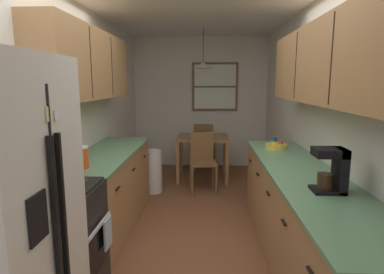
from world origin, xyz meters
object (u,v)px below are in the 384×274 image
at_px(dining_table, 203,144).
at_px(fruit_bowl, 276,146).
at_px(stove_range, 55,245).
at_px(coffee_maker, 333,169).
at_px(dining_chair_far, 204,144).
at_px(storage_canister, 82,157).
at_px(trash_bin, 152,171).
at_px(table_serving_bowl, 196,134).
at_px(dining_chair_near, 203,159).
at_px(mug_by_coffeemaker, 274,141).
at_px(microwave_over_range, 27,89).

distance_m(dining_table, fruit_bowl, 1.94).
relative_size(stove_range, coffee_maker, 3.44).
distance_m(dining_chair_far, storage_canister, 3.46).
distance_m(trash_bin, fruit_bowl, 2.01).
height_order(storage_canister, fruit_bowl, storage_canister).
distance_m(stove_range, table_serving_bowl, 3.48).
distance_m(dining_table, table_serving_bowl, 0.20).
distance_m(dining_chair_near, fruit_bowl, 1.48).
bearing_deg(mug_by_coffeemaker, coffee_maker, -88.33).
relative_size(storage_canister, table_serving_bowl, 1.24).
relative_size(stove_range, mug_by_coffeemaker, 9.22).
bearing_deg(coffee_maker, mug_by_coffeemaker, 91.67).
height_order(trash_bin, fruit_bowl, fruit_bowl).
bearing_deg(storage_canister, microwave_over_range, -100.04).
height_order(stove_range, trash_bin, stove_range).
height_order(trash_bin, storage_canister, storage_canister).
xyz_separation_m(dining_table, table_serving_bowl, (-0.11, 0.06, 0.16)).
bearing_deg(coffee_maker, fruit_bowl, 93.25).
xyz_separation_m(dining_chair_near, table_serving_bowl, (-0.12, 0.65, 0.28)).
bearing_deg(coffee_maker, dining_chair_far, 104.18).
bearing_deg(mug_by_coffeemaker, dining_chair_far, 114.40).
bearing_deg(fruit_bowl, dining_table, 117.68).
bearing_deg(trash_bin, dining_chair_far, 59.32).
height_order(dining_table, coffee_maker, coffee_maker).
bearing_deg(coffee_maker, trash_bin, 125.18).
relative_size(dining_table, dining_chair_far, 0.96).
xyz_separation_m(dining_chair_near, mug_by_coffeemaker, (0.92, -0.81, 0.44)).
height_order(fruit_bowl, table_serving_bowl, fruit_bowl).
relative_size(storage_canister, fruit_bowl, 0.83).
bearing_deg(fruit_bowl, stove_range, -141.11).
bearing_deg(fruit_bowl, coffee_maker, -86.75).
xyz_separation_m(stove_range, storage_canister, (-0.01, 0.61, 0.53)).
relative_size(dining_chair_far, table_serving_bowl, 5.45).
height_order(dining_chair_far, mug_by_coffeemaker, mug_by_coffeemaker).
height_order(microwave_over_range, dining_chair_far, microwave_over_range).
xyz_separation_m(trash_bin, coffee_maker, (1.74, -2.47, 0.74)).
bearing_deg(table_serving_bowl, mug_by_coffeemaker, -54.87).
bearing_deg(microwave_over_range, stove_range, -0.03).
bearing_deg(mug_by_coffeemaker, trash_bin, 158.20).
relative_size(trash_bin, coffee_maker, 2.03).
distance_m(dining_table, dining_chair_near, 0.60).
bearing_deg(microwave_over_range, mug_by_coffeemaker, 41.67).
bearing_deg(microwave_over_range, dining_table, 70.27).
xyz_separation_m(dining_chair_far, fruit_bowl, (0.87, -2.29, 0.44)).
distance_m(storage_canister, fruit_bowl, 2.18).
bearing_deg(fruit_bowl, storage_canister, -153.77).
bearing_deg(fruit_bowl, trash_bin, 149.68).
bearing_deg(trash_bin, microwave_over_range, -99.12).
height_order(dining_chair_near, coffee_maker, coffee_maker).
height_order(coffee_maker, table_serving_bowl, coffee_maker).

